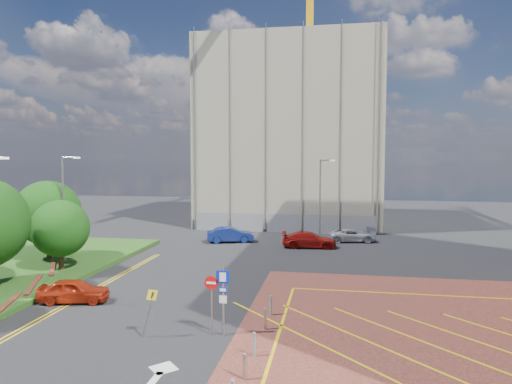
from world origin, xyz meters
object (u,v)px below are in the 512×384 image
(tree_d, at_px, (48,213))
(car_red_back, at_px, (309,240))
(warning_sign, at_px, (150,307))
(car_red_left, at_px, (74,291))
(lamp_back, at_px, (321,195))
(tree_c, at_px, (60,228))
(car_blue_back, at_px, (230,235))
(car_silver_back, at_px, (352,235))
(sign_cluster, at_px, (219,294))
(lamp_left_far, at_px, (64,205))

(tree_d, height_order, car_red_back, tree_d)
(warning_sign, relative_size, car_red_left, 0.58)
(lamp_back, distance_m, car_red_back, 6.91)
(tree_c, distance_m, car_red_back, 20.86)
(car_red_left, bearing_deg, tree_d, 28.10)
(warning_sign, distance_m, car_blue_back, 23.37)
(lamp_back, xyz_separation_m, car_blue_back, (-8.46, -4.54, -3.62))
(warning_sign, relative_size, car_silver_back, 0.50)
(tree_c, relative_size, sign_cluster, 1.53)
(tree_c, relative_size, tree_d, 0.81)
(sign_cluster, bearing_deg, tree_c, 146.84)
(car_red_left, bearing_deg, car_red_back, -46.75)
(lamp_back, distance_m, car_silver_back, 5.33)
(car_red_left, relative_size, car_silver_back, 0.87)
(lamp_back, bearing_deg, car_blue_back, -151.76)
(tree_d, relative_size, lamp_left_far, 0.76)
(sign_cluster, height_order, car_red_left, sign_cluster)
(warning_sign, xyz_separation_m, car_blue_back, (-1.66, 23.30, -0.69))
(warning_sign, bearing_deg, tree_d, 137.01)
(tree_d, height_order, car_silver_back, tree_d)
(tree_c, relative_size, car_red_back, 1.00)
(tree_d, distance_m, lamp_left_far, 2.44)
(tree_c, bearing_deg, car_red_back, 36.06)
(sign_cluster, distance_m, car_silver_back, 25.79)
(sign_cluster, xyz_separation_m, car_red_back, (2.95, 21.21, -1.24))
(warning_sign, distance_m, car_red_left, 7.53)
(sign_cluster, height_order, warning_sign, sign_cluster)
(lamp_back, relative_size, car_red_back, 1.63)
(tree_c, bearing_deg, sign_cluster, -33.16)
(car_silver_back, bearing_deg, car_red_back, 122.84)
(car_blue_back, bearing_deg, car_red_left, 149.16)
(lamp_left_far, relative_size, car_red_back, 1.63)
(tree_d, xyz_separation_m, car_silver_back, (23.68, 12.81, -3.24))
(lamp_back, height_order, car_silver_back, lamp_back)
(car_red_left, bearing_deg, lamp_back, -41.28)
(warning_sign, bearing_deg, sign_cluster, 15.48)
(tree_c, height_order, lamp_left_far, lamp_left_far)
(sign_cluster, distance_m, car_red_left, 9.93)
(car_blue_back, xyz_separation_m, car_silver_back, (11.56, 2.35, -0.11))
(car_blue_back, height_order, car_red_back, car_blue_back)
(car_red_left, distance_m, car_blue_back, 19.77)
(tree_c, distance_m, car_red_left, 7.74)
(tree_d, bearing_deg, car_silver_back, 28.40)
(lamp_left_far, xyz_separation_m, lamp_back, (18.50, 16.00, -0.30))
(warning_sign, distance_m, car_red_back, 22.84)
(car_red_back, height_order, car_silver_back, car_red_back)
(car_blue_back, bearing_deg, lamp_left_far, 121.44)
(car_red_back, bearing_deg, sign_cluster, 167.30)
(lamp_back, bearing_deg, sign_cluster, -97.97)
(lamp_back, distance_m, car_blue_back, 10.26)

